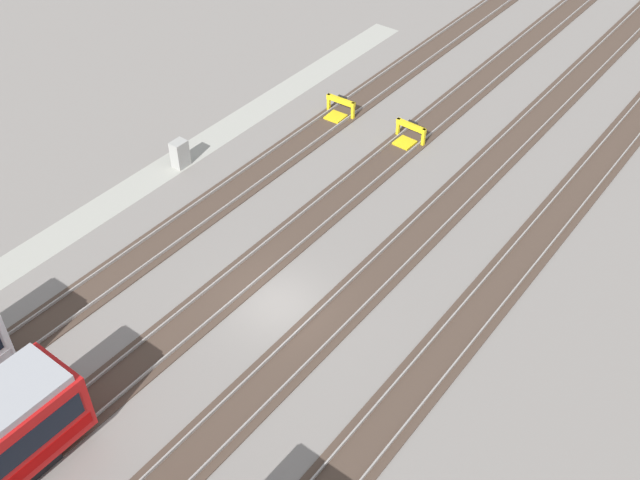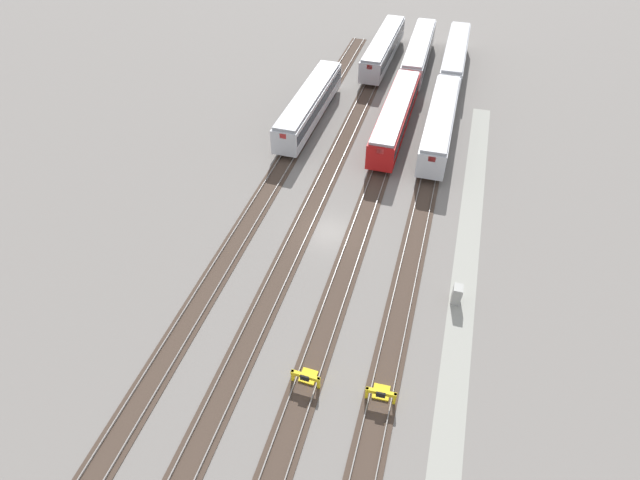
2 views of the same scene
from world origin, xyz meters
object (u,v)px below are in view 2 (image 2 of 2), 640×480
subway_car_front_row_centre (419,52)px  subway_car_front_row_rightmost (455,57)px  subway_car_back_row_leftmost (383,48)px  bumper_stop_nearest_track (381,393)px  electrical_cabinet (457,294)px  subway_car_front_row_leftmost (310,105)px  bumper_stop_near_inner_track (307,377)px  subway_car_front_row_right_inner (395,117)px  subway_car_front_row_left_inner (440,123)px

subway_car_front_row_centre → subway_car_front_row_rightmost: size_ratio=1.00×
subway_car_back_row_leftmost → bumper_stop_nearest_track: size_ratio=8.98×
subway_car_front_row_rightmost → electrical_cabinet: 42.43m
subway_car_front_row_leftmost → subway_car_front_row_rightmost: (18.67, -14.98, 0.00)m
bumper_stop_near_inner_track → electrical_cabinet: size_ratio=1.25×
subway_car_front_row_leftmost → bumper_stop_near_inner_track: 34.92m
subway_car_front_row_centre → electrical_cabinet: subway_car_front_row_centre is taller
subway_car_front_row_leftmost → subway_car_front_row_right_inner: bearing=-90.0°
bumper_stop_nearest_track → bumper_stop_near_inner_track: bearing=92.3°
subway_car_back_row_leftmost → electrical_cabinet: size_ratio=11.28×
subway_car_front_row_left_inner → subway_car_front_row_right_inner: (0.00, 4.93, 0.00)m
subway_car_front_row_rightmost → bumper_stop_near_inner_track: size_ratio=8.98×
subway_car_front_row_right_inner → bumper_stop_nearest_track: 33.63m
subway_car_front_row_leftmost → electrical_cabinet: bearing=-141.2°
subway_car_front_row_leftmost → subway_car_front_row_rightmost: 23.94m
bumper_stop_near_inner_track → electrical_cabinet: electrical_cabinet is taller
subway_car_front_row_rightmost → bumper_stop_nearest_track: (-51.90, 0.00, -1.53)m
bumper_stop_nearest_track → bumper_stop_near_inner_track: size_ratio=1.00×
electrical_cabinet → bumper_stop_near_inner_track: bearing=137.8°
subway_car_front_row_left_inner → subway_car_front_row_centre: same height
subway_car_back_row_leftmost → bumper_stop_nearest_track: bearing=-169.2°
subway_car_front_row_centre → subway_car_front_row_left_inner: bearing=-165.3°
subway_car_front_row_centre → subway_car_back_row_leftmost: 4.96m
bumper_stop_nearest_track → subway_car_front_row_left_inner: bearing=0.1°
subway_car_front_row_right_inner → electrical_cabinet: size_ratio=11.26×
subway_car_front_row_rightmost → subway_car_front_row_centre: bearing=88.8°
subway_car_front_row_right_inner → subway_car_front_row_rightmost: same height
subway_car_front_row_left_inner → subway_car_front_row_rightmost: same height
subway_car_back_row_leftmost → bumper_stop_nearest_track: (-52.05, -9.91, -1.53)m
subway_car_front_row_right_inner → subway_car_front_row_centre: bearing=-0.0°
subway_car_front_row_rightmost → bumper_stop_near_inner_track: subway_car_front_row_rightmost is taller
subway_car_front_row_centre → subway_car_front_row_right_inner: 18.78m
subway_car_front_row_leftmost → subway_car_front_row_rightmost: same height
subway_car_front_row_leftmost → subway_car_front_row_centre: 21.29m
subway_car_front_row_right_inner → subway_car_front_row_leftmost: bearing=90.0°
subway_car_front_row_leftmost → subway_car_front_row_left_inner: 14.95m
subway_car_front_row_leftmost → subway_car_front_row_left_inner: same height
subway_car_back_row_leftmost → electrical_cabinet: 44.61m
electrical_cabinet → subway_car_front_row_leftmost: bearing=38.8°
subway_car_back_row_leftmost → bumper_stop_nearest_track: subway_car_back_row_leftmost is taller
subway_car_front_row_rightmost → subway_car_back_row_leftmost: same height
subway_car_front_row_right_inner → subway_car_back_row_leftmost: same height
subway_car_back_row_leftmost → electrical_cabinet: bearing=-161.8°
subway_car_front_row_centre → bumper_stop_near_inner_track: size_ratio=8.99×
subway_car_front_row_centre → bumper_stop_nearest_track: 52.26m
subway_car_front_row_right_inner → bumper_stop_nearest_track: bearing=-171.5°
subway_car_front_row_leftmost → subway_car_front_row_centre: size_ratio=1.00×
subway_car_back_row_leftmost → subway_car_front_row_leftmost: bearing=164.9°
subway_car_front_row_leftmost → subway_car_back_row_leftmost: (18.82, -5.06, 0.00)m
subway_car_front_row_leftmost → bumper_stop_nearest_track: size_ratio=8.97×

